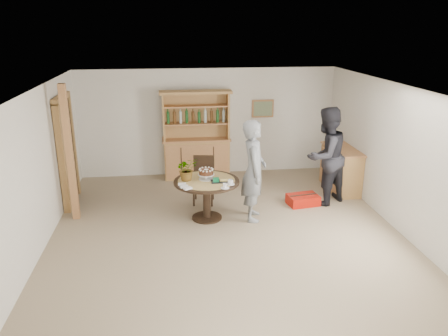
% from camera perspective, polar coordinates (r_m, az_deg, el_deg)
% --- Properties ---
extents(ground, '(7.00, 7.00, 0.00)m').
position_cam_1_polar(ground, '(7.47, 0.56, -9.28)').
color(ground, tan).
rests_on(ground, ground).
extents(room_shell, '(6.04, 7.04, 2.52)m').
position_cam_1_polar(room_shell, '(6.85, 0.62, 3.76)').
color(room_shell, white).
rests_on(room_shell, ground).
extents(doorway, '(0.13, 1.10, 2.18)m').
position_cam_1_polar(doorway, '(9.10, -19.90, 2.23)').
color(doorway, black).
rests_on(doorway, ground).
extents(pine_post, '(0.12, 0.12, 2.50)m').
position_cam_1_polar(pine_post, '(8.26, -19.53, 1.72)').
color(pine_post, '#BD7F4F').
rests_on(pine_post, ground).
extents(hutch, '(1.62, 0.54, 2.04)m').
position_cam_1_polar(hutch, '(10.20, -3.61, 2.55)').
color(hutch, tan).
rests_on(hutch, ground).
extents(sideboard, '(0.54, 1.26, 0.94)m').
position_cam_1_polar(sideboard, '(9.77, 15.02, -0.11)').
color(sideboard, tan).
rests_on(sideboard, ground).
extents(dining_table, '(1.20, 1.20, 0.76)m').
position_cam_1_polar(dining_table, '(7.99, -2.29, -2.63)').
color(dining_table, black).
rests_on(dining_table, ground).
extents(dining_chair, '(0.48, 0.48, 0.95)m').
position_cam_1_polar(dining_chair, '(8.79, -2.68, -1.12)').
color(dining_chair, black).
rests_on(dining_chair, ground).
extents(birthday_cake, '(0.30, 0.30, 0.20)m').
position_cam_1_polar(birthday_cake, '(7.95, -2.34, -0.62)').
color(birthday_cake, white).
rests_on(birthday_cake, dining_table).
extents(flower_vase, '(0.47, 0.44, 0.42)m').
position_cam_1_polar(flower_vase, '(7.90, -4.88, -0.13)').
color(flower_vase, '#3F7233').
rests_on(flower_vase, dining_table).
extents(gift_tray, '(0.30, 0.20, 0.08)m').
position_cam_1_polar(gift_tray, '(7.84, -0.66, -1.64)').
color(gift_tray, black).
rests_on(gift_tray, dining_table).
extents(coffee_cup_a, '(0.15, 0.15, 0.09)m').
position_cam_1_polar(coffee_cup_a, '(7.71, 0.85, -1.88)').
color(coffee_cup_a, white).
rests_on(coffee_cup_a, dining_table).
extents(coffee_cup_b, '(0.15, 0.15, 0.08)m').
position_cam_1_polar(coffee_cup_b, '(7.54, 0.13, -2.40)').
color(coffee_cup_b, white).
rests_on(coffee_cup_b, dining_table).
extents(napkins, '(0.24, 0.33, 0.03)m').
position_cam_1_polar(napkins, '(7.62, -5.16, -2.40)').
color(napkins, white).
rests_on(napkins, dining_table).
extents(teen_boy, '(0.55, 0.75, 1.87)m').
position_cam_1_polar(teen_boy, '(7.90, 3.90, -0.36)').
color(teen_boy, slate).
rests_on(teen_boy, ground).
extents(adult_person, '(1.20, 1.12, 1.96)m').
position_cam_1_polar(adult_person, '(8.82, 13.12, 1.51)').
color(adult_person, black).
rests_on(adult_person, ground).
extents(red_suitcase, '(0.65, 0.48, 0.21)m').
position_cam_1_polar(red_suitcase, '(8.92, 10.27, -4.10)').
color(red_suitcase, '#BB1509').
rests_on(red_suitcase, ground).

